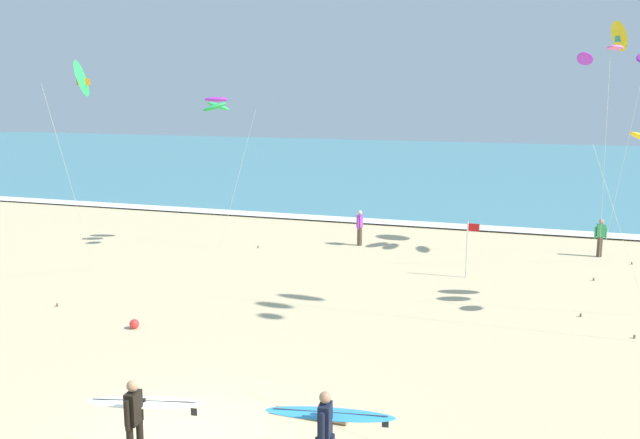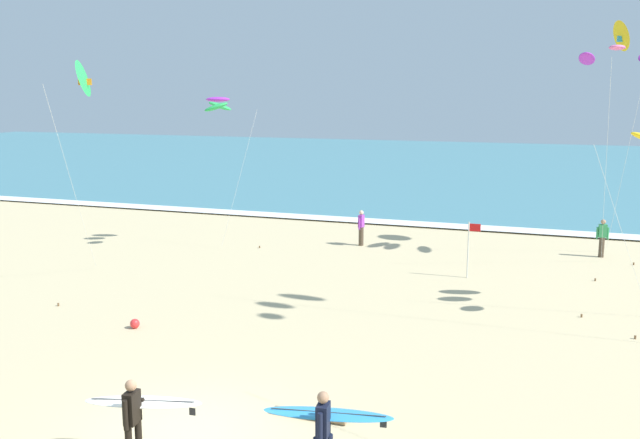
# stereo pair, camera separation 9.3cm
# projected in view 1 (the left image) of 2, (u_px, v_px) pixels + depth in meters

# --- Properties ---
(ground_plane) EXTENTS (160.00, 160.00, 0.00)m
(ground_plane) POSITION_uv_depth(u_px,v_px,m) (186.00, 435.00, 13.89)
(ground_plane) COLOR #CCB789
(ocean_water) EXTENTS (160.00, 60.00, 0.08)m
(ocean_water) POSITION_uv_depth(u_px,v_px,m) (477.00, 166.00, 63.33)
(ocean_water) COLOR teal
(ocean_water) RESTS_ON ground
(shoreline_foam) EXTENTS (160.00, 1.39, 0.01)m
(shoreline_foam) POSITION_uv_depth(u_px,v_px,m) (414.00, 223.00, 35.67)
(shoreline_foam) COLOR white
(shoreline_foam) RESTS_ON ocean_water
(surfer_lead) EXTENTS (2.44, 1.00, 1.71)m
(surfer_lead) POSITION_uv_depth(u_px,v_px,m) (139.00, 410.00, 12.67)
(surfer_lead) COLOR black
(surfer_lead) RESTS_ON ground
(surfer_trailing) EXTENTS (2.43, 1.02, 1.71)m
(surfer_trailing) POSITION_uv_depth(u_px,v_px,m) (327.00, 423.00, 12.20)
(surfer_trailing) COLOR black
(surfer_trailing) RESTS_ON ground
(kite_arc_violet_near) EXTENTS (2.43, 2.34, 6.54)m
(kite_arc_violet_near) POSITION_uv_depth(u_px,v_px,m) (217.00, 104.00, 29.26)
(kite_arc_violet_near) COLOR green
(kite_arc_violet_near) RESTS_ON ground
(kite_delta_emerald_mid) EXTENTS (2.33, 5.13, 7.94)m
(kite_delta_emerald_mid) POSITION_uv_depth(u_px,v_px,m) (83.00, 79.00, 25.51)
(kite_delta_emerald_mid) COLOR green
(kite_delta_emerald_mid) RESTS_ON ground
(kite_delta_golden_low) EXTENTS (1.40, 2.86, 9.64)m
(kite_delta_golden_low) POSITION_uv_depth(u_px,v_px,m) (621.00, 36.00, 28.21)
(kite_delta_golden_low) COLOR yellow
(kite_delta_golden_low) RESTS_ON ground
(kite_arc_rose_outer) EXTENTS (2.86, 4.09, 8.53)m
(kite_arc_rose_outer) POSITION_uv_depth(u_px,v_px,m) (615.00, 55.00, 26.66)
(kite_arc_rose_outer) COLOR purple
(kite_arc_rose_outer) RESTS_ON ground
(bystander_green_top) EXTENTS (0.49, 0.23, 1.59)m
(bystander_green_top) POSITION_uv_depth(u_px,v_px,m) (600.00, 238.00, 28.73)
(bystander_green_top) COLOR #4C3D2D
(bystander_green_top) RESTS_ON ground
(bystander_purple_top) EXTENTS (0.22, 0.50, 1.59)m
(bystander_purple_top) POSITION_uv_depth(u_px,v_px,m) (360.00, 228.00, 30.85)
(bystander_purple_top) COLOR #4C3D2D
(bystander_purple_top) RESTS_ON ground
(lifeguard_flag) EXTENTS (0.44, 0.05, 2.10)m
(lifeguard_flag) POSITION_uv_depth(u_px,v_px,m) (469.00, 244.00, 25.42)
(lifeguard_flag) COLOR silver
(lifeguard_flag) RESTS_ON ground
(beach_ball) EXTENTS (0.28, 0.28, 0.28)m
(beach_ball) POSITION_uv_depth(u_px,v_px,m) (134.00, 324.00, 20.11)
(beach_ball) COLOR red
(beach_ball) RESTS_ON ground
(driftwood_log) EXTENTS (1.59, 0.20, 0.16)m
(driftwood_log) POSITION_uv_depth(u_px,v_px,m) (311.00, 415.00, 14.57)
(driftwood_log) COLOR #846B4C
(driftwood_log) RESTS_ON ground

